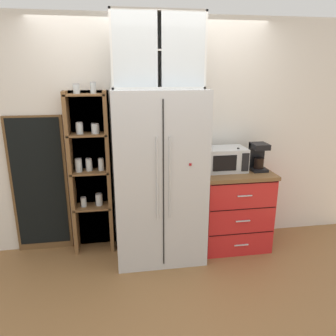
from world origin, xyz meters
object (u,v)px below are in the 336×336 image
object	(u,v)px
chalkboard_menu	(40,185)
coffee_maker	(258,157)
refrigerator	(159,177)
microwave	(225,159)
bottle_amber	(237,161)
bottle_green	(238,163)
mug_sage	(236,166)

from	to	relation	value
chalkboard_menu	coffee_maker	bearing A→B (deg)	-5.92
refrigerator	microwave	bearing A→B (deg)	7.93
bottle_amber	microwave	bearing A→B (deg)	147.11
coffee_maker	bottle_green	size ratio (longest dim) A/B	1.21
coffee_maker	chalkboard_menu	bearing A→B (deg)	174.08
coffee_maker	bottle_green	xyz separation A→B (m)	(-0.25, -0.06, -0.04)
microwave	chalkboard_menu	bearing A→B (deg)	174.21
refrigerator	bottle_green	xyz separation A→B (m)	(0.88, 0.00, 0.11)
refrigerator	coffee_maker	bearing A→B (deg)	3.27
bottle_amber	refrigerator	bearing A→B (deg)	-177.91
microwave	coffee_maker	size ratio (longest dim) A/B	1.42
microwave	chalkboard_menu	world-z (taller)	chalkboard_menu
refrigerator	coffee_maker	size ratio (longest dim) A/B	5.86
refrigerator	mug_sage	distance (m)	0.89
coffee_maker	bottle_amber	size ratio (longest dim) A/B	1.14
coffee_maker	bottle_green	distance (m)	0.26
refrigerator	microwave	world-z (taller)	refrigerator
refrigerator	microwave	distance (m)	0.78
coffee_maker	mug_sage	world-z (taller)	coffee_maker
bottle_green	bottle_amber	size ratio (longest dim) A/B	0.94
bottle_green	chalkboard_menu	world-z (taller)	chalkboard_menu
bottle_green	chalkboard_menu	size ratio (longest dim) A/B	0.17
bottle_green	coffee_maker	bearing A→B (deg)	13.87
bottle_green	refrigerator	bearing A→B (deg)	-179.80
coffee_maker	bottle_amber	distance (m)	0.25
mug_sage	chalkboard_menu	size ratio (longest dim) A/B	0.07
bottle_green	bottle_amber	world-z (taller)	bottle_amber
microwave	mug_sage	distance (m)	0.15
microwave	bottle_amber	world-z (taller)	bottle_amber
microwave	refrigerator	bearing A→B (deg)	-172.07
chalkboard_menu	refrigerator	bearing A→B (deg)	-13.78
coffee_maker	chalkboard_menu	size ratio (longest dim) A/B	0.20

